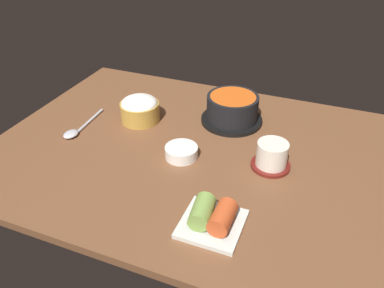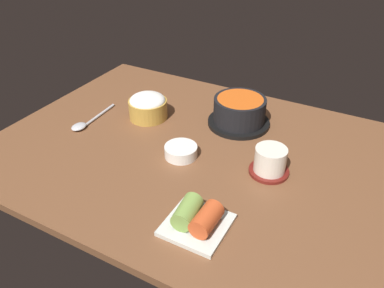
{
  "view_description": "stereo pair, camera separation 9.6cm",
  "coord_description": "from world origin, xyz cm",
  "px_view_note": "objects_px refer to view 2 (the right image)",
  "views": [
    {
      "loc": [
        31.43,
        -76.02,
        58.18
      ],
      "look_at": [
        2.0,
        -2.0,
        5.0
      ],
      "focal_mm": 35.96,
      "sensor_mm": 36.0,
      "label": 1
    },
    {
      "loc": [
        40.09,
        -71.96,
        58.18
      ],
      "look_at": [
        2.0,
        -2.0,
        5.0
      ],
      "focal_mm": 35.96,
      "sensor_mm": 36.0,
      "label": 2
    }
  ],
  "objects_px": {
    "stone_pot": "(239,112)",
    "tea_cup_with_saucer": "(270,162)",
    "spoon": "(85,123)",
    "kimchi_plate": "(197,219)",
    "rice_bowl": "(148,106)",
    "banchan_cup_center": "(183,151)"
  },
  "relations": [
    {
      "from": "stone_pot",
      "to": "kimchi_plate",
      "type": "relative_size",
      "value": 1.44
    },
    {
      "from": "stone_pot",
      "to": "banchan_cup_center",
      "type": "relative_size",
      "value": 2.13
    },
    {
      "from": "spoon",
      "to": "kimchi_plate",
      "type": "bearing_deg",
      "value": -23.04
    },
    {
      "from": "tea_cup_with_saucer",
      "to": "kimchi_plate",
      "type": "xyz_separation_m",
      "value": [
        -0.07,
        -0.23,
        -0.01
      ]
    },
    {
      "from": "tea_cup_with_saucer",
      "to": "banchan_cup_center",
      "type": "distance_m",
      "value": 0.22
    },
    {
      "from": "tea_cup_with_saucer",
      "to": "banchan_cup_center",
      "type": "bearing_deg",
      "value": -169.59
    },
    {
      "from": "banchan_cup_center",
      "to": "kimchi_plate",
      "type": "distance_m",
      "value": 0.24
    },
    {
      "from": "stone_pot",
      "to": "rice_bowl",
      "type": "xyz_separation_m",
      "value": [
        -0.25,
        -0.09,
        -0.0
      ]
    },
    {
      "from": "banchan_cup_center",
      "to": "spoon",
      "type": "bearing_deg",
      "value": 179.72
    },
    {
      "from": "spoon",
      "to": "rice_bowl",
      "type": "bearing_deg",
      "value": 42.88
    },
    {
      "from": "rice_bowl",
      "to": "banchan_cup_center",
      "type": "distance_m",
      "value": 0.23
    },
    {
      "from": "stone_pot",
      "to": "spoon",
      "type": "height_order",
      "value": "stone_pot"
    },
    {
      "from": "rice_bowl",
      "to": "spoon",
      "type": "bearing_deg",
      "value": -137.12
    },
    {
      "from": "rice_bowl",
      "to": "kimchi_plate",
      "type": "xyz_separation_m",
      "value": [
        0.33,
        -0.32,
        -0.02
      ]
    },
    {
      "from": "rice_bowl",
      "to": "banchan_cup_center",
      "type": "bearing_deg",
      "value": -33.78
    },
    {
      "from": "stone_pot",
      "to": "tea_cup_with_saucer",
      "type": "height_order",
      "value": "stone_pot"
    },
    {
      "from": "tea_cup_with_saucer",
      "to": "stone_pot",
      "type": "bearing_deg",
      "value": 130.5
    },
    {
      "from": "stone_pot",
      "to": "tea_cup_with_saucer",
      "type": "relative_size",
      "value": 1.84
    },
    {
      "from": "rice_bowl",
      "to": "tea_cup_with_saucer",
      "type": "relative_size",
      "value": 1.18
    },
    {
      "from": "stone_pot",
      "to": "tea_cup_with_saucer",
      "type": "bearing_deg",
      "value": -49.5
    },
    {
      "from": "tea_cup_with_saucer",
      "to": "kimchi_plate",
      "type": "bearing_deg",
      "value": -105.98
    },
    {
      "from": "banchan_cup_center",
      "to": "kimchi_plate",
      "type": "xyz_separation_m",
      "value": [
        0.14,
        -0.2,
        0.01
      ]
    }
  ]
}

